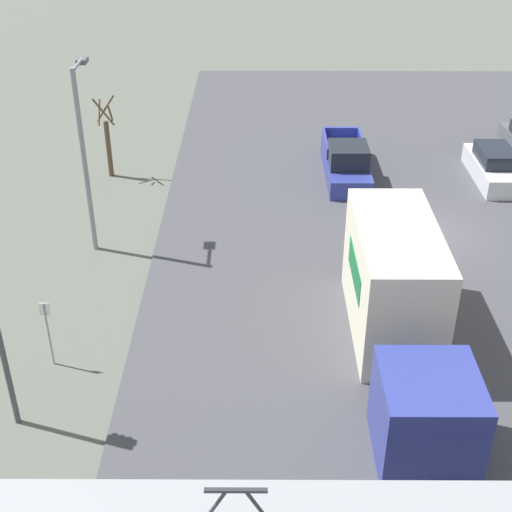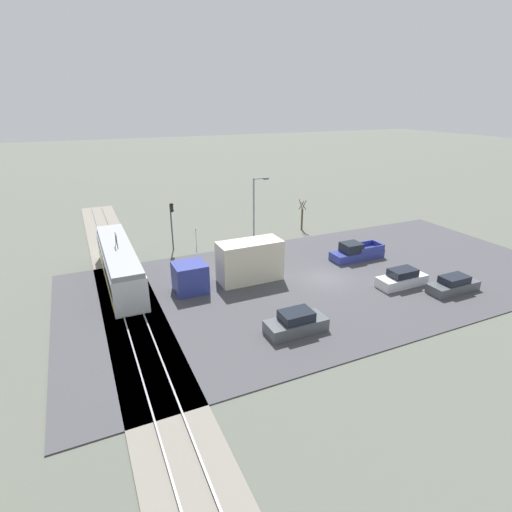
% 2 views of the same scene
% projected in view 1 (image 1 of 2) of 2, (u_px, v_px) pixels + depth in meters
% --- Properties ---
extents(ground_plane, '(320.00, 320.00, 0.00)m').
position_uv_depth(ground_plane, '(429.00, 234.00, 29.40)').
color(ground_plane, '#565B51').
extents(road_surface, '(22.39, 46.22, 0.08)m').
position_uv_depth(road_surface, '(430.00, 233.00, 29.38)').
color(road_surface, '#424247').
rests_on(road_surface, ground).
extents(box_truck, '(2.54, 9.82, 3.71)m').
position_uv_depth(box_truck, '(400.00, 308.00, 21.72)').
color(box_truck, navy).
rests_on(box_truck, ground).
extents(pickup_truck, '(1.93, 5.71, 1.83)m').
position_uv_depth(pickup_truck, '(346.00, 163.00, 33.83)').
color(pickup_truck, navy).
rests_on(pickup_truck, ground).
extents(sedan_car_1, '(1.75, 4.64, 1.57)m').
position_uv_depth(sedan_car_1, '(493.00, 167.00, 33.52)').
color(sedan_car_1, silver).
rests_on(sedan_car_1, ground).
extents(street_tree, '(0.94, 0.78, 3.92)m').
position_uv_depth(street_tree, '(108.00, 141.00, 33.50)').
color(street_tree, brown).
rests_on(street_tree, ground).
extents(street_lamp_near_crossing, '(0.36, 1.95, 7.25)m').
position_uv_depth(street_lamp_near_crossing, '(84.00, 147.00, 26.42)').
color(street_lamp_near_crossing, gray).
rests_on(street_lamp_near_crossing, ground).
extents(no_parking_sign, '(0.32, 0.08, 2.27)m').
position_uv_depth(no_parking_sign, '(48.00, 328.00, 21.53)').
color(no_parking_sign, gray).
rests_on(no_parking_sign, ground).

